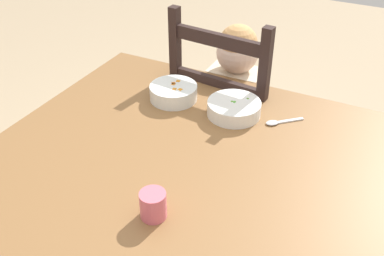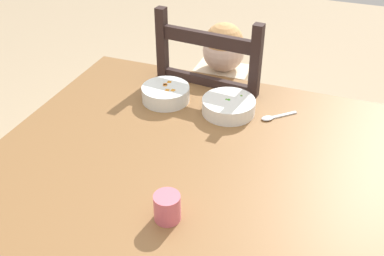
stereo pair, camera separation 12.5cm
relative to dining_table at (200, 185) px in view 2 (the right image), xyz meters
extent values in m
cube|color=brown|center=(0.00, 0.00, 0.07)|extent=(1.28, 1.09, 0.04)
cylinder|color=brown|center=(-0.57, 0.47, -0.30)|extent=(0.07, 0.07, 0.71)
cylinder|color=brown|center=(0.57, 0.47, -0.30)|extent=(0.07, 0.07, 0.71)
cube|color=black|center=(-0.12, 0.64, -0.23)|extent=(0.46, 0.46, 0.02)
cube|color=black|center=(0.09, 0.81, -0.45)|extent=(0.04, 0.04, 0.41)
cube|color=black|center=(-0.29, 0.85, -0.45)|extent=(0.04, 0.04, 0.41)
cube|color=black|center=(0.05, 0.44, -0.45)|extent=(0.04, 0.04, 0.41)
cube|color=black|center=(-0.33, 0.47, -0.45)|extent=(0.04, 0.04, 0.41)
cube|color=black|center=(0.05, 0.44, 0.07)|extent=(0.04, 0.04, 0.60)
cube|color=black|center=(-0.33, 0.47, 0.07)|extent=(0.04, 0.04, 0.60)
cube|color=black|center=(-0.14, 0.45, 0.28)|extent=(0.36, 0.06, 0.05)
cube|color=black|center=(-0.14, 0.45, 0.10)|extent=(0.36, 0.06, 0.05)
cube|color=beige|center=(-0.12, 0.61, -0.06)|extent=(0.22, 0.14, 0.32)
sphere|color=beige|center=(-0.12, 0.61, 0.17)|extent=(0.17, 0.17, 0.17)
sphere|color=tan|center=(-0.12, 0.61, 0.21)|extent=(0.16, 0.16, 0.16)
cylinder|color=#3F4C72|center=(-0.17, 0.49, -0.44)|extent=(0.07, 0.07, 0.43)
cylinder|color=#3F4C72|center=(-0.06, 0.49, -0.44)|extent=(0.07, 0.07, 0.43)
cylinder|color=beige|center=(-0.25, 0.51, 0.02)|extent=(0.06, 0.24, 0.13)
cylinder|color=beige|center=(0.01, 0.51, 0.02)|extent=(0.06, 0.24, 0.13)
cylinder|color=white|center=(0.00, 0.29, 0.12)|extent=(0.19, 0.19, 0.05)
cylinder|color=white|center=(0.00, 0.29, 0.10)|extent=(0.08, 0.08, 0.01)
cylinder|color=#4F9730|center=(0.00, 0.29, 0.13)|extent=(0.15, 0.15, 0.03)
sphere|color=green|center=(0.00, 0.30, 0.14)|extent=(0.01, 0.01, 0.01)
sphere|color=green|center=(0.00, 0.29, 0.14)|extent=(0.01, 0.01, 0.01)
sphere|color=#5B9331|center=(0.03, 0.34, 0.14)|extent=(0.01, 0.01, 0.01)
sphere|color=#5A9A2F|center=(-0.01, 0.29, 0.14)|extent=(0.01, 0.01, 0.01)
sphere|color=#559338|center=(0.00, 0.30, 0.14)|extent=(0.01, 0.01, 0.01)
cylinder|color=white|center=(-0.24, 0.29, 0.12)|extent=(0.17, 0.17, 0.06)
cylinder|color=white|center=(-0.24, 0.29, 0.10)|extent=(0.08, 0.08, 0.01)
cylinder|color=orange|center=(-0.24, 0.29, 0.13)|extent=(0.14, 0.14, 0.03)
cube|color=orange|center=(-0.24, 0.30, 0.15)|extent=(0.01, 0.01, 0.01)
cube|color=orange|center=(-0.25, 0.31, 0.15)|extent=(0.02, 0.02, 0.01)
cube|color=orange|center=(-0.24, 0.33, 0.15)|extent=(0.02, 0.02, 0.01)
cube|color=orange|center=(-0.22, 0.27, 0.15)|extent=(0.02, 0.02, 0.01)
cube|color=orange|center=(-0.20, 0.28, 0.15)|extent=(0.02, 0.02, 0.01)
cube|color=silver|center=(0.19, 0.34, 0.10)|extent=(0.08, 0.07, 0.00)
ellipsoid|color=silver|center=(0.14, 0.30, 0.10)|extent=(0.05, 0.05, 0.01)
cylinder|color=#DA6375|center=(0.00, -0.25, 0.13)|extent=(0.07, 0.07, 0.08)
camera|label=1|loc=(0.46, -0.94, 0.93)|focal=41.71mm
camera|label=2|loc=(0.34, -0.99, 0.93)|focal=41.71mm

